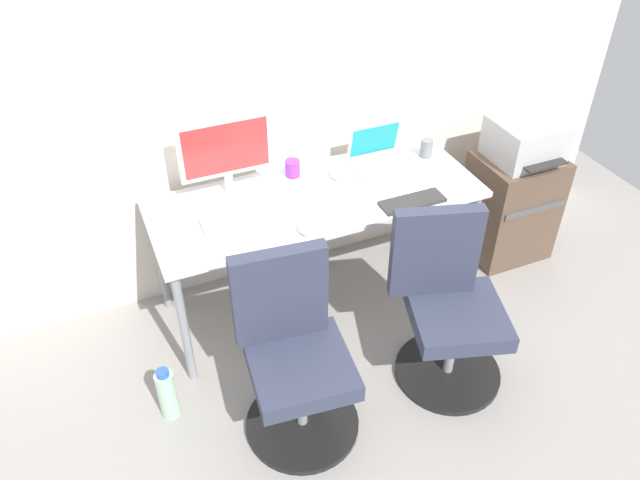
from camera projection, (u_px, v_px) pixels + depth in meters
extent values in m
plane|color=gray|center=(317.00, 299.00, 3.71)|extent=(5.28, 5.28, 0.00)
cube|color=silver|center=(284.00, 62.00, 3.21)|extent=(4.40, 0.04, 2.60)
cube|color=silver|center=(316.00, 198.00, 3.26)|extent=(1.73, 0.67, 0.03)
cylinder|color=gray|center=(184.00, 328.00, 3.03)|extent=(0.04, 0.04, 0.70)
cylinder|color=gray|center=(469.00, 246.00, 3.54)|extent=(0.04, 0.04, 0.70)
cylinder|color=gray|center=(160.00, 259.00, 3.44)|extent=(0.04, 0.04, 0.70)
cylinder|color=gray|center=(418.00, 194.00, 3.95)|extent=(0.04, 0.04, 0.70)
cylinder|color=black|center=(302.00, 423.00, 3.00)|extent=(0.54, 0.54, 0.03)
cylinder|color=gray|center=(302.00, 399.00, 2.89)|extent=(0.05, 0.05, 0.34)
cube|color=#33384C|center=(301.00, 368.00, 2.76)|extent=(0.48, 0.48, 0.09)
cube|color=#33384C|center=(280.00, 295.00, 2.71)|extent=(0.42, 0.11, 0.48)
cylinder|color=black|center=(447.00, 371.00, 3.25)|extent=(0.54, 0.54, 0.03)
cylinder|color=gray|center=(452.00, 347.00, 3.14)|extent=(0.05, 0.05, 0.34)
cube|color=#33384C|center=(457.00, 316.00, 3.01)|extent=(0.55, 0.55, 0.09)
cube|color=#33384C|center=(435.00, 252.00, 2.94)|extent=(0.42, 0.19, 0.48)
cube|color=brown|center=(510.00, 206.00, 3.87)|extent=(0.48, 0.41, 0.68)
cube|color=#4C4C4C|center=(535.00, 210.00, 3.66)|extent=(0.43, 0.01, 0.04)
cube|color=#B7B7B7|center=(525.00, 140.00, 3.59)|extent=(0.38, 0.34, 0.24)
cube|color=#262626|center=(546.00, 166.00, 3.48)|extent=(0.27, 0.06, 0.01)
cylinder|color=#A5D8B2|center=(168.00, 395.00, 2.98)|extent=(0.09, 0.09, 0.28)
cylinder|color=#2D59B2|center=(163.00, 373.00, 2.89)|extent=(0.06, 0.06, 0.03)
cylinder|color=silver|center=(230.00, 193.00, 3.27)|extent=(0.18, 0.18, 0.01)
cylinder|color=silver|center=(229.00, 183.00, 3.23)|extent=(0.04, 0.04, 0.11)
cube|color=silver|center=(225.00, 147.00, 3.10)|extent=(0.48, 0.03, 0.31)
cube|color=red|center=(226.00, 148.00, 3.09)|extent=(0.43, 0.00, 0.26)
cube|color=silver|center=(384.00, 168.00, 3.45)|extent=(0.31, 0.22, 0.02)
cube|color=silver|center=(374.00, 139.00, 3.48)|extent=(0.31, 0.05, 0.21)
cube|color=teal|center=(375.00, 140.00, 3.47)|extent=(0.28, 0.04, 0.18)
cube|color=#B7B7B7|center=(235.00, 219.00, 3.08)|extent=(0.34, 0.12, 0.02)
cube|color=#2D2D2D|center=(412.00, 202.00, 3.20)|extent=(0.34, 0.12, 0.02)
ellipsoid|color=silver|center=(335.00, 175.00, 3.39)|extent=(0.06, 0.10, 0.03)
ellipsoid|color=silver|center=(304.00, 229.00, 3.00)|extent=(0.06, 0.10, 0.03)
cylinder|color=purple|center=(293.00, 168.00, 3.38)|extent=(0.08, 0.08, 0.09)
cylinder|color=slate|center=(426.00, 148.00, 3.54)|extent=(0.07, 0.07, 0.10)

